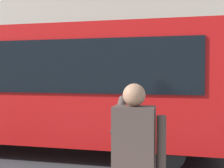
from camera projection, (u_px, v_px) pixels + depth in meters
ground_plane at (114, 151)px, 7.34m from camera, size 60.00×60.00×0.00m
red_bus at (44, 84)px, 7.42m from camera, size 9.05×2.54×3.08m
pedestrian_photographer at (134, 157)px, 2.81m from camera, size 0.53×0.52×1.70m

